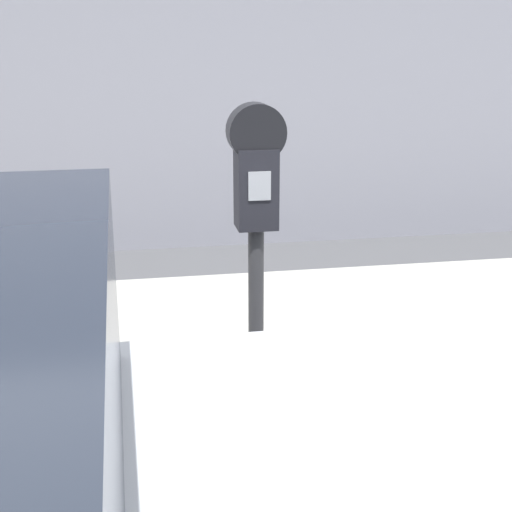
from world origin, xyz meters
TOP-DOWN VIEW (x-y plane):
  - sidewalk at (0.00, 2.20)m, footprint 24.00×2.80m
  - parking_meter at (-0.10, 1.19)m, footprint 0.22×0.15m

SIDE VIEW (x-z plane):
  - sidewalk at x=0.00m, z-range 0.00..0.15m
  - parking_meter at x=-0.10m, z-range 0.48..1.96m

